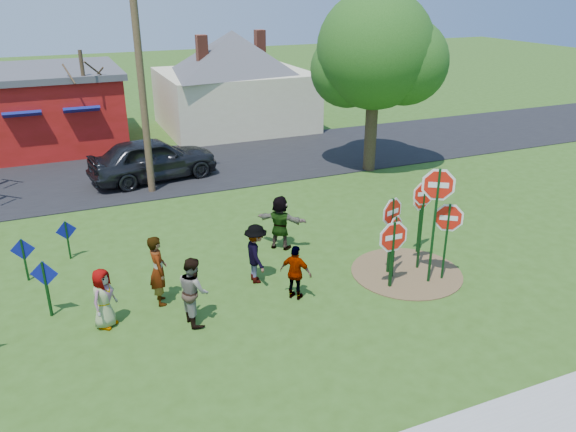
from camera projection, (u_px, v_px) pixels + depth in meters
name	position (u px, v px, depth m)	size (l,w,h in m)	color
ground	(249.00, 287.00, 15.54)	(120.00, 120.00, 0.00)	#305017
road	(164.00, 169.00, 25.30)	(120.00, 7.50, 0.04)	black
dirt_patch	(406.00, 272.00, 16.32)	(3.20, 3.20, 0.03)	brown
red_building	(25.00, 109.00, 28.08)	(9.40, 7.69, 3.90)	maroon
cream_house	(233.00, 76.00, 31.70)	(9.40, 9.40, 6.50)	beige
stop_sign_a	(393.00, 241.00, 15.03)	(1.18, 0.08, 2.12)	#0F3715
stop_sign_b	(423.00, 203.00, 15.78)	(0.93, 0.14, 2.82)	#0F3715
stop_sign_c	(437.00, 200.00, 14.88)	(1.03, 0.66, 3.50)	#0F3715
stop_sign_d	(422.00, 202.00, 16.89)	(1.08, 0.33, 2.42)	#0F3715
stop_sign_e	(395.00, 234.00, 15.56)	(0.99, 0.58, 2.04)	#0F3715
stop_sign_f	(448.00, 223.00, 15.33)	(0.91, 0.64, 2.43)	#0F3715
stop_sign_g	(392.00, 219.00, 15.67)	(1.03, 0.37, 2.46)	#0F3715
blue_diamond_b	(46.00, 282.00, 13.85)	(0.65, 0.30, 1.55)	#0F3715
blue_diamond_c	(24.00, 255.00, 15.61)	(0.65, 0.11, 1.29)	#0F3715
blue_diamond_d	(67.00, 235.00, 16.87)	(0.60, 0.13, 1.25)	#0F3715
person_a	(103.00, 298.00, 13.51)	(0.76, 0.49, 1.55)	navy
person_b	(158.00, 270.00, 14.45)	(0.70, 0.46, 1.91)	#2F7870
person_c	(194.00, 291.00, 13.65)	(0.85, 0.67, 1.76)	brown
person_d	(256.00, 254.00, 15.54)	(1.11, 0.64, 1.72)	#39393E
person_e	(296.00, 273.00, 14.72)	(0.90, 0.37, 1.53)	#41294F
person_f	(280.00, 222.00, 17.53)	(1.62, 0.52, 1.75)	#194A29
suv	(153.00, 159.00, 23.67)	(2.14, 5.31, 1.81)	#2A292E
utility_pole	(141.00, 74.00, 20.85)	(2.17, 0.38, 8.89)	#4C3823
leafy_tree	(378.00, 57.00, 23.49)	(5.41, 4.93, 7.68)	#382819
bare_tree_east	(85.00, 90.00, 25.71)	(1.80, 1.80, 5.04)	#382819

